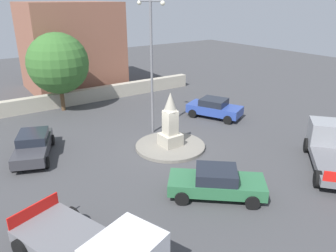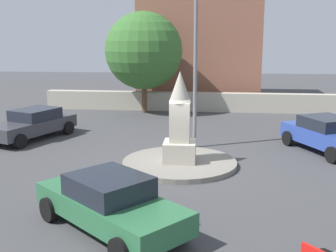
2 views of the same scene
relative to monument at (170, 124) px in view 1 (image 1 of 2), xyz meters
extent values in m
plane|color=#424244|center=(0.00, 0.00, -1.58)|extent=(80.00, 80.00, 0.00)
cylinder|color=gray|center=(0.00, 0.00, -1.49)|extent=(4.26, 4.26, 0.18)
cube|color=#B2AA99|center=(0.00, 0.00, -1.03)|extent=(1.18, 1.18, 0.73)
cube|color=#B2AA99|center=(0.00, 0.00, 0.07)|extent=(0.73, 0.73, 1.47)
cone|color=#B2AA99|center=(0.00, 0.00, 1.37)|extent=(0.80, 0.80, 1.13)
cylinder|color=slate|center=(-2.69, 0.47, 2.87)|extent=(0.16, 0.16, 8.89)
cylinder|color=slate|center=(-3.33, 0.47, 6.83)|extent=(1.28, 0.08, 0.08)
cylinder|color=slate|center=(-2.05, 0.47, 6.83)|extent=(1.28, 0.08, 0.08)
sphere|color=#F2EACC|center=(-3.97, 0.47, 6.73)|extent=(0.28, 0.28, 0.28)
sphere|color=#F2EACC|center=(-1.41, 0.47, 6.73)|extent=(0.28, 0.28, 0.28)
cube|color=#2D479E|center=(-2.48, 5.98, -0.94)|extent=(4.43, 3.33, 0.64)
cube|color=#1E232D|center=(-2.57, 5.94, -0.37)|extent=(2.39, 2.29, 0.49)
cylinder|color=black|center=(-3.39, 4.57, -1.26)|extent=(0.67, 0.47, 0.64)
cylinder|color=black|center=(-4.14, 6.22, -1.26)|extent=(0.67, 0.47, 0.64)
cylinder|color=black|center=(-0.81, 5.75, -1.26)|extent=(0.67, 0.47, 0.64)
cylinder|color=black|center=(-1.57, 7.40, -1.26)|extent=(0.67, 0.47, 0.64)
cube|color=#38383D|center=(-3.53, -7.13, -0.97)|extent=(4.71, 3.26, 0.58)
cube|color=#1E232D|center=(-3.78, -7.02, -0.43)|extent=(2.45, 2.21, 0.49)
cylinder|color=black|center=(-1.79, -6.94, -1.26)|extent=(0.68, 0.45, 0.64)
cylinder|color=black|center=(-2.44, -8.50, -1.26)|extent=(0.68, 0.45, 0.64)
cylinder|color=black|center=(-4.63, -5.75, -1.26)|extent=(0.68, 0.45, 0.64)
cylinder|color=black|center=(-5.28, -7.31, -1.26)|extent=(0.68, 0.45, 0.64)
cube|color=#2D6B42|center=(5.50, -1.37, -0.98)|extent=(4.18, 4.42, 0.57)
cube|color=#1E232D|center=(5.48, -1.40, -0.43)|extent=(2.41, 2.43, 0.52)
cylinder|color=black|center=(5.87, 0.34, -1.26)|extent=(0.59, 0.63, 0.64)
cylinder|color=black|center=(7.16, -0.79, -1.26)|extent=(0.59, 0.63, 0.64)
cylinder|color=black|center=(3.85, -1.95, -1.26)|extent=(0.59, 0.63, 0.64)
cylinder|color=black|center=(5.13, -3.09, -1.26)|extent=(0.59, 0.63, 0.64)
cube|color=gray|center=(6.00, 6.84, -0.35)|extent=(2.61, 2.58, 1.61)
cube|color=slate|center=(7.79, 4.69, -0.98)|extent=(3.97, 4.22, 0.36)
cylinder|color=black|center=(5.20, 6.28, -1.16)|extent=(0.75, 0.83, 0.84)
cylinder|color=black|center=(7.77, 3.18, -1.16)|extent=(0.75, 0.83, 0.84)
cube|color=slate|center=(5.18, -8.23, -0.94)|extent=(4.32, 3.31, 0.43)
cube|color=red|center=(3.41, -8.84, -0.48)|extent=(0.74, 2.01, 0.50)
cylinder|color=black|center=(3.76, -7.56, -1.16)|extent=(0.89, 0.54, 0.84)
cylinder|color=black|center=(4.47, -9.63, -1.16)|extent=(0.89, 0.54, 0.84)
cube|color=#B2AA99|center=(-11.82, 0.32, -0.98)|extent=(1.23, 19.60, 1.19)
cube|color=#935B47|center=(-17.21, 0.46, 2.55)|extent=(8.00, 8.59, 8.26)
cylinder|color=brown|center=(-10.91, -2.90, -0.49)|extent=(0.32, 0.32, 2.19)
sphere|color=#386B2D|center=(-10.91, -2.90, 2.26)|extent=(4.73, 4.73, 4.73)
camera|label=1|loc=(14.76, -10.72, 7.01)|focal=34.96mm
camera|label=2|loc=(15.17, 0.92, 3.17)|focal=45.45mm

